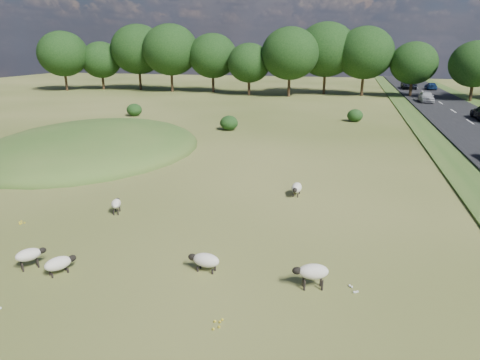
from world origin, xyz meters
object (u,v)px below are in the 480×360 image
Objects in this scene: sheep_2 at (116,204)px; car_1 at (426,97)px; car_5 at (409,85)px; sheep_4 at (205,260)px; sheep_5 at (59,263)px; sheep_0 at (312,272)px; sheep_3 at (29,255)px; car_3 at (431,86)px; sheep_1 at (296,188)px.

sheep_2 is 0.23× the size of car_1.
car_5 is at bearing -36.82° from sheep_2.
sheep_2 reaches higher than sheep_4.
sheep_5 is 76.74m from car_5.
sheep_3 is at bearing -8.18° from sheep_0.
car_3 is (3.80, 19.71, -0.15)m from car_1.
car_5 reaches higher than sheep_1.
sheep_1 is at bearing -94.51° from sheep_0.
sheep_2 is 5.90m from sheep_5.
car_5 is (0.00, 19.90, -0.02)m from car_1.
car_5 reaches higher than sheep_4.
car_5 is at bearing -97.27° from sheep_4.
sheep_2 reaches higher than sheep_5.
car_1 is at bearing 166.13° from sheep_1.
car_3 is at bearing 20.37° from sheep_3.
sheep_5 is at bearing -6.64° from sheep_0.
car_5 reaches higher than sheep_3.
car_5 is (13.16, 63.41, 0.53)m from sheep_1.
sheep_4 reaches higher than sheep_5.
sheep_4 is (6.36, 1.37, -0.10)m from sheep_3.
sheep_2 is 0.84× the size of sheep_4.
sheep_2 is at bearing 44.09° from sheep_5.
car_1 is at bearing -101.60° from sheep_4.
sheep_5 is 0.27× the size of car_3.
sheep_3 is at bearing 157.56° from sheep_2.
sheep_2 is 0.90× the size of sheep_5.
car_3 is at bearing 16.21° from sheep_5.
sheep_1 is 13.53m from sheep_3.
sheep_2 is 0.25× the size of car_3.
car_1 reaches higher than sheep_0.
car_5 is (21.76, 73.86, 0.44)m from sheep_3.
sheep_1 is 65.46m from car_3.
sheep_2 reaches higher than sheep_1.
sheep_1 is 1.18× the size of sheep_3.
sheep_4 is 0.29× the size of car_3.
sheep_2 is at bearing -107.48° from car_5.
sheep_4 is 54.81m from car_1.
sheep_4 is at bearing -10.90° from sheep_1.
car_5 is (21.45, 68.14, 0.48)m from sheep_2.
sheep_0 is 1.23× the size of sheep_3.
car_3 reaches higher than sheep_0.
sheep_3 is at bearing -111.96° from car_1.
car_1 is at bearing 17.54° from sheep_3.
sheep_3 is 0.20× the size of car_5.
sheep_3 reaches higher than sheep_5.
sheep_1 is 1.08× the size of sheep_5.
car_3 is (24.26, 73.77, 0.44)m from sheep_5.
sheep_1 is 1.20× the size of sheep_2.
sheep_5 is (-5.06, -1.47, -0.02)m from sheep_4.
sheep_5 is at bearing 170.34° from sheep_2.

